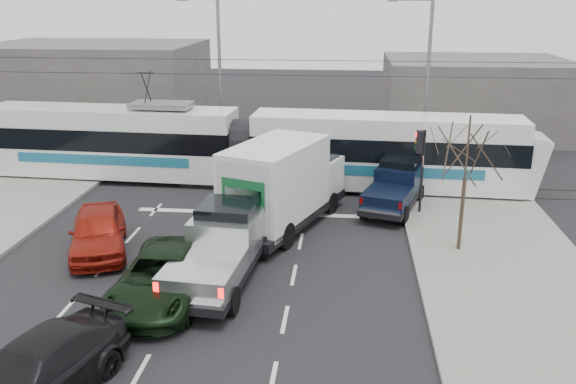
# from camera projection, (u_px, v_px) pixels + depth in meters

# --- Properties ---
(ground) EXTENTS (120.00, 120.00, 0.00)m
(ground) POSITION_uv_depth(u_px,v_px,m) (245.00, 273.00, 20.94)
(ground) COLOR black
(ground) RESTS_ON ground
(sidewalk_right) EXTENTS (6.00, 60.00, 0.15)m
(sidewalk_right) POSITION_uv_depth(u_px,v_px,m) (514.00, 282.00, 20.08)
(sidewalk_right) COLOR gray
(sidewalk_right) RESTS_ON ground
(rails) EXTENTS (60.00, 1.60, 0.03)m
(rails) POSITION_uv_depth(u_px,v_px,m) (278.00, 186.00, 30.40)
(rails) COLOR #33302D
(rails) RESTS_ON ground
(building_left) EXTENTS (14.00, 10.00, 6.00)m
(building_left) POSITION_uv_depth(u_px,v_px,m) (96.00, 88.00, 42.14)
(building_left) COLOR #67615D
(building_left) RESTS_ON ground
(building_right) EXTENTS (12.00, 10.00, 5.00)m
(building_right) POSITION_uv_depth(u_px,v_px,m) (474.00, 96.00, 41.78)
(building_right) COLOR #67615D
(building_right) RESTS_ON ground
(bare_tree) EXTENTS (2.40, 2.40, 5.00)m
(bare_tree) POSITION_uv_depth(u_px,v_px,m) (467.00, 153.00, 21.43)
(bare_tree) COLOR #47382B
(bare_tree) RESTS_ON ground
(traffic_signal) EXTENTS (0.44, 0.44, 3.60)m
(traffic_signal) POSITION_uv_depth(u_px,v_px,m) (420.00, 154.00, 25.65)
(traffic_signal) COLOR black
(traffic_signal) RESTS_ON ground
(street_lamp_near) EXTENTS (2.38, 0.25, 9.00)m
(street_lamp_near) POSITION_uv_depth(u_px,v_px,m) (424.00, 75.00, 31.94)
(street_lamp_near) COLOR slate
(street_lamp_near) RESTS_ON ground
(street_lamp_far) EXTENTS (2.38, 0.25, 9.00)m
(street_lamp_far) POSITION_uv_depth(u_px,v_px,m) (217.00, 68.00, 34.90)
(street_lamp_far) COLOR slate
(street_lamp_far) RESTS_ON ground
(catenary) EXTENTS (60.00, 0.20, 7.00)m
(catenary) POSITION_uv_depth(u_px,v_px,m) (277.00, 109.00, 29.21)
(catenary) COLOR black
(catenary) RESTS_ON ground
(tram) EXTENTS (26.88, 4.10, 5.47)m
(tram) POSITION_uv_depth(u_px,v_px,m) (243.00, 146.00, 30.28)
(tram) COLOR white
(tram) RESTS_ON ground
(silver_pickup) EXTENTS (2.76, 6.59, 2.33)m
(silver_pickup) POSITION_uv_depth(u_px,v_px,m) (222.00, 245.00, 20.35)
(silver_pickup) COLOR black
(silver_pickup) RESTS_ON ground
(box_truck) EXTENTS (4.93, 7.70, 3.65)m
(box_truck) POSITION_uv_depth(u_px,v_px,m) (283.00, 185.00, 24.52)
(box_truck) COLOR black
(box_truck) RESTS_ON ground
(navy_pickup) EXTENTS (3.24, 5.32, 2.11)m
(navy_pickup) POSITION_uv_depth(u_px,v_px,m) (396.00, 186.00, 27.02)
(navy_pickup) COLOR black
(navy_pickup) RESTS_ON ground
(green_car) EXTENTS (2.60, 5.55, 1.53)m
(green_car) POSITION_uv_depth(u_px,v_px,m) (163.00, 277.00, 18.92)
(green_car) COLOR black
(green_car) RESTS_ON ground
(red_car) EXTENTS (3.48, 5.21, 1.65)m
(red_car) POSITION_uv_depth(u_px,v_px,m) (98.00, 231.00, 22.43)
(red_car) COLOR maroon
(red_car) RESTS_ON ground
(dark_car) EXTENTS (3.67, 5.64, 1.52)m
(dark_car) POSITION_uv_depth(u_px,v_px,m) (33.00, 375.00, 14.05)
(dark_car) COLOR black
(dark_car) RESTS_ON ground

